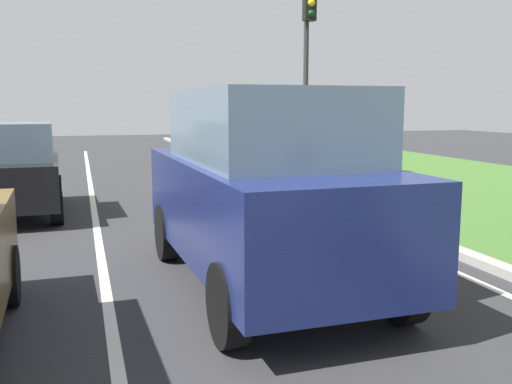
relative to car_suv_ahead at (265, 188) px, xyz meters
name	(u,v)px	position (x,y,z in m)	size (l,w,h in m)	color
ground_plane	(131,213)	(-1.09, 5.21, -1.17)	(60.00, 60.00, 0.00)	#2D2D30
lane_line_center	(95,214)	(-1.79, 5.21, -1.16)	(0.12, 32.00, 0.01)	silver
lane_line_right_edge	(301,203)	(2.51, 5.21, -1.16)	(0.12, 32.00, 0.01)	silver
grass_verge_right	(492,192)	(7.41, 5.21, -1.14)	(9.00, 48.00, 0.06)	#3D6628
curb_right	(323,200)	(3.01, 5.21, -1.11)	(0.24, 48.00, 0.12)	#9E9B93
car_suv_ahead	(265,188)	(0.00, 0.00, 0.00)	(2.08, 4.56, 2.28)	navy
car_hatchback_far	(13,170)	(-3.25, 5.57, -0.28)	(1.84, 3.76, 1.78)	black
traffic_light_near_right	(308,47)	(3.97, 8.59, 2.49)	(0.32, 0.50, 5.36)	#2D2D2D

